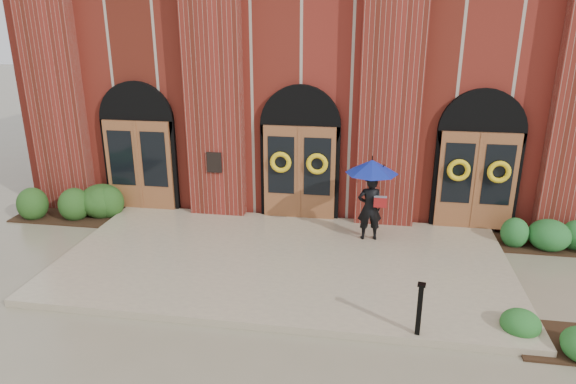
% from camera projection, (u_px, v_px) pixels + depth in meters
% --- Properties ---
extents(ground, '(90.00, 90.00, 0.00)m').
position_uv_depth(ground, '(282.00, 267.00, 11.49)').
color(ground, gray).
rests_on(ground, ground).
extents(landing, '(10.00, 5.30, 0.15)m').
position_uv_depth(landing, '(283.00, 261.00, 11.61)').
color(landing, tan).
rests_on(landing, ground).
extents(church_building, '(16.20, 12.53, 7.00)m').
position_uv_depth(church_building, '(323.00, 69.00, 18.55)').
color(church_building, maroon).
rests_on(church_building, ground).
extents(man_with_umbrella, '(1.45, 1.45, 2.00)m').
position_uv_depth(man_with_umbrella, '(371.00, 184.00, 12.15)').
color(man_with_umbrella, black).
rests_on(man_with_umbrella, landing).
extents(metal_post, '(0.15, 0.15, 0.97)m').
position_uv_depth(metal_post, '(420.00, 308.00, 8.66)').
color(metal_post, black).
rests_on(metal_post, landing).
extents(hedge_wall_left, '(3.31, 1.32, 0.85)m').
position_uv_depth(hedge_wall_left, '(81.00, 202.00, 14.30)').
color(hedge_wall_left, '#204416').
rests_on(hedge_wall_left, ground).
extents(hedge_wall_right, '(2.70, 1.08, 0.69)m').
position_uv_depth(hedge_wall_right, '(562.00, 233.00, 12.44)').
color(hedge_wall_right, '#1F5823').
rests_on(hedge_wall_right, ground).
extents(hedge_front_right, '(1.28, 1.10, 0.45)m').
position_uv_depth(hedge_front_right, '(559.00, 331.00, 8.76)').
color(hedge_front_right, '#1F571F').
rests_on(hedge_front_right, ground).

